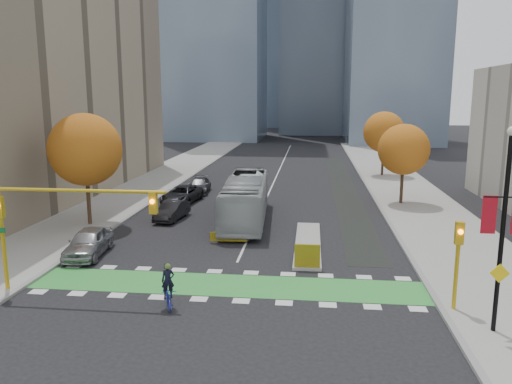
% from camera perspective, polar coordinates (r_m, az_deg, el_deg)
% --- Properties ---
extents(ground, '(300.00, 300.00, 0.00)m').
position_cam_1_polar(ground, '(24.28, -3.96, -11.85)').
color(ground, black).
rests_on(ground, ground).
extents(sidewalk_west, '(7.00, 120.00, 0.15)m').
position_cam_1_polar(sidewalk_west, '(46.50, -16.02, -1.08)').
color(sidewalk_west, gray).
rests_on(sidewalk_west, ground).
extents(sidewalk_east, '(7.00, 120.00, 0.15)m').
position_cam_1_polar(sidewalk_east, '(44.04, 18.55, -1.88)').
color(sidewalk_east, gray).
rests_on(sidewalk_east, ground).
extents(curb_west, '(0.30, 120.00, 0.16)m').
position_cam_1_polar(curb_west, '(45.29, -11.92, -1.20)').
color(curb_west, gray).
rests_on(curb_west, ground).
extents(curb_east, '(0.30, 120.00, 0.16)m').
position_cam_1_polar(curb_east, '(43.43, 14.03, -1.81)').
color(curb_east, gray).
rests_on(curb_east, ground).
extents(bike_crossing, '(20.00, 3.00, 0.01)m').
position_cam_1_polar(bike_crossing, '(25.64, -3.35, -10.56)').
color(bike_crossing, green).
rests_on(bike_crossing, ground).
extents(centre_line, '(0.15, 70.00, 0.01)m').
position_cam_1_polar(centre_line, '(62.85, 2.57, 2.30)').
color(centre_line, silver).
rests_on(centre_line, ground).
extents(bike_lane_paint, '(2.50, 50.00, 0.01)m').
position_cam_1_polar(bike_lane_paint, '(52.96, 9.96, 0.53)').
color(bike_lane_paint, black).
rests_on(bike_lane_paint, ground).
extents(median_island, '(1.60, 10.00, 0.16)m').
position_cam_1_polar(median_island, '(32.37, 5.95, -5.86)').
color(median_island, gray).
rests_on(median_island, ground).
extents(hazard_board, '(1.40, 0.12, 1.30)m').
position_cam_1_polar(hazard_board, '(27.58, 5.88, -7.28)').
color(hazard_board, yellow).
rests_on(hazard_board, median_island).
extents(building_west, '(16.00, 44.00, 25.00)m').
position_cam_1_polar(building_west, '(52.32, -26.88, 13.17)').
color(building_west, gray).
rests_on(building_west, ground).
extents(tree_west, '(5.20, 5.20, 8.22)m').
position_cam_1_polar(tree_west, '(37.83, -18.92, 4.60)').
color(tree_west, '#332114').
rests_on(tree_west, ground).
extents(tree_east_near, '(4.40, 4.40, 7.08)m').
position_cam_1_polar(tree_east_near, '(44.94, 16.52, 4.68)').
color(tree_east_near, '#332114').
rests_on(tree_east_near, ground).
extents(tree_east_far, '(4.80, 4.80, 7.65)m').
position_cam_1_polar(tree_east_far, '(60.74, 14.42, 6.64)').
color(tree_east_far, '#332114').
rests_on(tree_east_far, ground).
extents(traffic_signal_west, '(8.53, 0.56, 5.20)m').
position_cam_1_polar(traffic_signal_west, '(25.22, -22.34, -2.17)').
color(traffic_signal_west, '#BF9914').
rests_on(traffic_signal_west, ground).
extents(traffic_signal_east, '(0.35, 0.43, 4.10)m').
position_cam_1_polar(traffic_signal_east, '(23.39, 22.08, -6.42)').
color(traffic_signal_east, '#BF9914').
rests_on(traffic_signal_east, ground).
extents(banner_lamppost, '(1.65, 0.36, 8.28)m').
position_cam_1_polar(banner_lamppost, '(21.39, 26.43, -3.13)').
color(banner_lamppost, black).
rests_on(banner_lamppost, ground).
extents(cyclist, '(1.23, 1.89, 2.06)m').
position_cam_1_polar(cyclist, '(23.21, -9.98, -11.26)').
color(cyclist, navy).
rests_on(cyclist, ground).
extents(bus, '(3.60, 12.58, 3.47)m').
position_cam_1_polar(bus, '(37.75, -1.19, -0.80)').
color(bus, '#A6ABAD').
rests_on(bus, ground).
extents(parked_car_a, '(2.37, 4.98, 1.64)m').
position_cam_1_polar(parked_car_a, '(31.49, -18.59, -5.46)').
color(parked_car_a, gray).
rests_on(parked_car_a, ground).
extents(parked_car_b, '(1.97, 4.41, 1.41)m').
position_cam_1_polar(parked_car_b, '(38.98, -9.59, -2.12)').
color(parked_car_b, black).
rests_on(parked_car_b, ground).
extents(parked_car_c, '(2.41, 5.07, 1.43)m').
position_cam_1_polar(parked_car_c, '(49.55, -6.54, 0.75)').
color(parked_car_c, '#454449').
rests_on(parked_car_c, ground).
extents(parked_car_d, '(3.13, 5.67, 1.50)m').
position_cam_1_polar(parked_car_d, '(44.88, -8.48, -0.31)').
color(parked_car_d, black).
rests_on(parked_car_d, ground).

